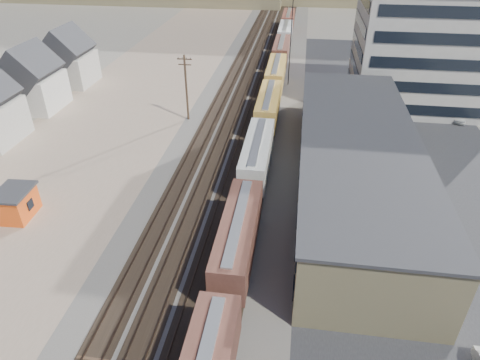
# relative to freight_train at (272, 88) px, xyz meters

# --- Properties ---
(ballast_bed) EXTENTS (18.00, 200.00, 0.06)m
(ballast_bed) POSITION_rel_freight_train_xyz_m (-3.80, 0.08, -2.76)
(ballast_bed) COLOR #4C4742
(ballast_bed) RESTS_ON ground
(dirt_yard) EXTENTS (24.00, 180.00, 0.03)m
(dirt_yard) POSITION_rel_freight_train_xyz_m (-23.80, -9.92, -2.78)
(dirt_yard) COLOR #85715B
(dirt_yard) RESTS_ON ground
(asphalt_lot) EXTENTS (26.00, 120.00, 0.04)m
(asphalt_lot) POSITION_rel_freight_train_xyz_m (18.20, -14.92, -2.77)
(asphalt_lot) COLOR #232326
(asphalt_lot) RESTS_ON ground
(rail_tracks) EXTENTS (11.40, 200.00, 0.24)m
(rail_tracks) POSITION_rel_freight_train_xyz_m (-4.35, 0.08, -2.68)
(rail_tracks) COLOR black
(rail_tracks) RESTS_ON ground
(freight_train) EXTENTS (3.00, 119.74, 4.46)m
(freight_train) POSITION_rel_freight_train_xyz_m (0.00, 0.00, 0.00)
(freight_train) COLOR black
(freight_train) RESTS_ON ground
(warehouse) EXTENTS (12.40, 40.40, 7.25)m
(warehouse) POSITION_rel_freight_train_xyz_m (11.18, -24.92, 0.86)
(warehouse) COLOR tan
(warehouse) RESTS_ON ground
(office_tower) EXTENTS (22.60, 18.60, 18.45)m
(office_tower) POSITION_rel_freight_train_xyz_m (24.15, 5.03, 6.47)
(office_tower) COLOR #9E998E
(office_tower) RESTS_ON ground
(utility_pole_north) EXTENTS (2.20, 0.32, 10.00)m
(utility_pole_north) POSITION_rel_freight_train_xyz_m (-12.30, -7.92, 2.50)
(utility_pole_north) COLOR #382619
(utility_pole_north) RESTS_ON ground
(radio_mast) EXTENTS (1.20, 0.16, 18.00)m
(radio_mast) POSITION_rel_freight_train_xyz_m (2.20, 10.08, 6.33)
(radio_mast) COLOR black
(radio_mast) RESTS_ON ground
(maintenance_shed) EXTENTS (3.58, 4.52, 3.19)m
(maintenance_shed) POSITION_rel_freight_train_xyz_m (-23.85, -34.72, -1.16)
(maintenance_shed) COLOR #DE4E14
(maintenance_shed) RESTS_ON ground
(parked_car_blue) EXTENTS (6.18, 6.17, 1.66)m
(parked_car_blue) POSITION_rel_freight_train_xyz_m (24.33, 6.03, -1.96)
(parked_car_blue) COLOR navy
(parked_car_blue) RESTS_ON ground
(parked_car_far) EXTENTS (2.64, 4.42, 1.41)m
(parked_car_far) POSITION_rel_freight_train_xyz_m (29.06, -2.54, -2.09)
(parked_car_far) COLOR silver
(parked_car_far) RESTS_ON ground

